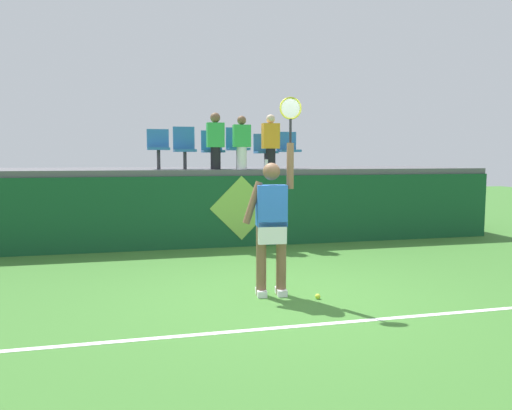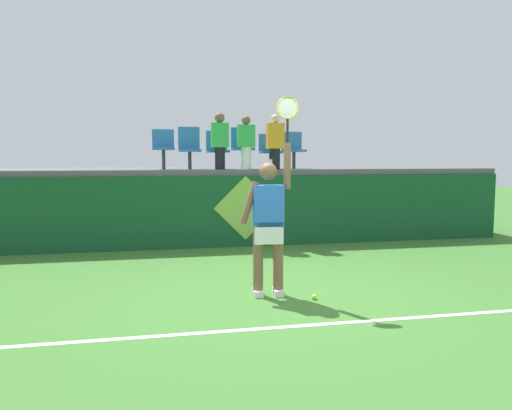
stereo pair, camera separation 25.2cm
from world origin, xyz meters
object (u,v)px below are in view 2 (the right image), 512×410
stadium_chair_4 (270,149)px  tennis_ball (314,297)px  spectator_1 (275,141)px  tennis_player (269,221)px  stadium_chair_2 (217,148)px  spectator_0 (220,140)px  stadium_chair_1 (189,146)px  stadium_chair_5 (293,148)px  water_bottle (271,164)px  stadium_chair_3 (242,146)px  stadium_chair_0 (163,146)px  spectator_2 (246,142)px

stadium_chair_4 → tennis_ball: bearing=-96.2°
stadium_chair_4 → spectator_1: size_ratio=0.67×
tennis_player → tennis_ball: size_ratio=38.21×
stadium_chair_2 → spectator_0: (0.00, -0.40, 0.15)m
stadium_chair_1 → stadium_chair_5: bearing=-0.2°
water_bottle → tennis_ball: bearing=-95.5°
tennis_ball → spectator_0: 4.63m
tennis_player → spectator_0: bearing=91.8°
tennis_player → spectator_0: spectator_0 is taller
spectator_0 → stadium_chair_5: bearing=13.8°
stadium_chair_3 → stadium_chair_5: stadium_chair_3 is taller
water_bottle → stadium_chair_3: 0.82m
tennis_ball → spectator_1: (0.49, 4.03, 2.07)m
water_bottle → stadium_chair_2: stadium_chair_2 is taller
stadium_chair_5 → tennis_player: bearing=-109.9°
water_bottle → spectator_1: spectator_1 is taller
water_bottle → stadium_chair_5: 0.88m
tennis_player → stadium_chair_0: (-1.22, 4.18, 1.03)m
stadium_chair_0 → stadium_chair_5: (2.73, 0.00, -0.03)m
stadium_chair_2 → tennis_ball: bearing=-82.0°
water_bottle → stadium_chair_0: size_ratio=0.25×
tennis_ball → stadium_chair_4: bearing=83.8°
stadium_chair_4 → spectator_1: (-0.00, -0.45, 0.16)m
spectator_0 → stadium_chair_0: bearing=160.2°
stadium_chair_4 → spectator_0: size_ratio=0.66×
tennis_player → stadium_chair_5: bearing=70.1°
tennis_player → tennis_ball: tennis_player is taller
spectator_0 → tennis_player: bearing=-88.2°
stadium_chair_3 → stadium_chair_5: 1.11m
stadium_chair_0 → stadium_chair_3: (1.63, 0.01, 0.02)m
stadium_chair_3 → stadium_chair_5: size_ratio=1.10×
stadium_chair_2 → stadium_chair_3: (0.52, 0.00, 0.05)m
tennis_player → stadium_chair_0: tennis_player is taller
stadium_chair_4 → spectator_0: (-1.12, -0.40, 0.18)m
tennis_ball → stadium_chair_2: 4.93m
stadium_chair_3 → stadium_chair_2: bearing=-179.8°
tennis_ball → spectator_0: spectator_0 is taller
tennis_ball → stadium_chair_3: size_ratio=0.08×
stadium_chair_0 → spectator_2: 1.69m
stadium_chair_2 → water_bottle: bearing=-27.8°
stadium_chair_4 → spectator_2: (-0.60, -0.45, 0.14)m
stadium_chair_0 → spectator_2: size_ratio=0.76×
stadium_chair_3 → water_bottle: bearing=-47.6°
tennis_ball → stadium_chair_4: (0.49, 4.49, 1.90)m
tennis_ball → stadium_chair_1: (-1.21, 4.50, 1.96)m
water_bottle → stadium_chair_2: bearing=152.2°
tennis_player → stadium_chair_3: bearing=84.4°
stadium_chair_5 → spectator_1: spectator_1 is taller
stadium_chair_5 → spectator_2: 1.20m
stadium_chair_3 → stadium_chair_4: stadium_chair_3 is taller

